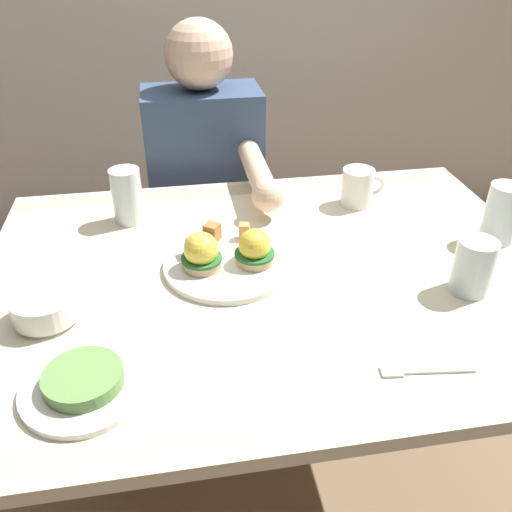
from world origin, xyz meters
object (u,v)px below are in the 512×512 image
at_px(coffee_mug, 358,186).
at_px(water_glass_near, 473,269).
at_px(fruit_bowl, 45,307).
at_px(water_glass_extra, 501,217).
at_px(side_plate, 84,383).
at_px(dining_table, 272,311).
at_px(eggs_benedict_plate, 226,257).
at_px(diner_person, 208,190).
at_px(fork, 421,371).
at_px(water_glass_far, 128,199).

distance_m(coffee_mug, water_glass_near, 0.41).
height_order(fruit_bowl, water_glass_extra, water_glass_extra).
xyz_separation_m(water_glass_extra, side_plate, (-0.88, -0.32, -0.05)).
height_order(dining_table, side_plate, side_plate).
xyz_separation_m(eggs_benedict_plate, water_glass_extra, (0.62, 0.01, 0.03)).
xyz_separation_m(dining_table, diner_person, (-0.09, 0.60, 0.02)).
xyz_separation_m(fork, side_plate, (-0.54, 0.05, 0.01)).
bearing_deg(dining_table, eggs_benedict_plate, 164.11).
distance_m(eggs_benedict_plate, fork, 0.45).
height_order(coffee_mug, diner_person, diner_person).
bearing_deg(coffee_mug, side_plate, -139.04).
bearing_deg(fruit_bowl, side_plate, -65.99).
xyz_separation_m(coffee_mug, diner_person, (-0.36, 0.34, -0.14)).
xyz_separation_m(fruit_bowl, water_glass_far, (0.14, 0.36, 0.03)).
xyz_separation_m(dining_table, fork, (0.18, -0.33, 0.11)).
relative_size(fruit_bowl, fork, 0.77).
height_order(water_glass_extra, diner_person, diner_person).
height_order(water_glass_near, water_glass_far, water_glass_far).
xyz_separation_m(water_glass_near, diner_person, (-0.45, 0.73, -0.14)).
height_order(eggs_benedict_plate, fruit_bowl, eggs_benedict_plate).
relative_size(water_glass_far, water_glass_extra, 0.98).
relative_size(coffee_mug, water_glass_far, 0.84).
bearing_deg(dining_table, fruit_bowl, -168.45).
bearing_deg(side_plate, fork, -5.59).
bearing_deg(fork, fruit_bowl, 158.75).
distance_m(water_glass_near, water_glass_extra, 0.23).
distance_m(dining_table, water_glass_near, 0.42).
bearing_deg(water_glass_far, coffee_mug, -0.61).
relative_size(fork, diner_person, 0.14).
distance_m(fork, water_glass_far, 0.77).
bearing_deg(diner_person, eggs_benedict_plate, -91.03).
relative_size(fruit_bowl, diner_person, 0.11).
distance_m(water_glass_near, diner_person, 0.87).
distance_m(eggs_benedict_plate, water_glass_far, 0.32).
height_order(water_glass_far, diner_person, diner_person).
distance_m(water_glass_extra, side_plate, 0.94).
xyz_separation_m(fruit_bowl, water_glass_near, (0.81, -0.04, 0.02)).
relative_size(water_glass_far, side_plate, 0.67).
distance_m(water_glass_far, water_glass_extra, 0.86).
distance_m(fruit_bowl, side_plate, 0.21).
height_order(eggs_benedict_plate, diner_person, diner_person).
relative_size(eggs_benedict_plate, side_plate, 1.35).
bearing_deg(fruit_bowl, diner_person, 62.82).
bearing_deg(coffee_mug, fork, -98.62).
bearing_deg(fruit_bowl, fork, -21.25).
height_order(side_plate, diner_person, diner_person).
relative_size(dining_table, water_glass_extra, 8.83).
xyz_separation_m(eggs_benedict_plate, fruit_bowl, (-0.34, -0.12, 0.00)).
xyz_separation_m(fruit_bowl, water_glass_extra, (0.96, 0.13, 0.03)).
height_order(eggs_benedict_plate, water_glass_far, water_glass_far).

